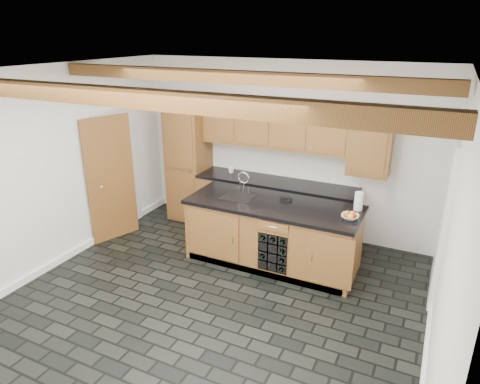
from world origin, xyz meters
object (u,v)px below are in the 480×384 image
object	(u,v)px
island	(273,234)
kitchen_scale	(286,199)
paper_towel	(359,201)
fruit_bowl	(350,217)

from	to	relation	value
island	kitchen_scale	size ratio (longest dim) A/B	15.07
paper_towel	kitchen_scale	bearing A→B (deg)	-175.11
kitchen_scale	fruit_bowl	distance (m)	1.00
kitchen_scale	fruit_bowl	xyz separation A→B (m)	(0.97, -0.25, 0.00)
island	paper_towel	bearing A→B (deg)	14.66
fruit_bowl	paper_towel	size ratio (longest dim) A/B	0.89
kitchen_scale	fruit_bowl	bearing A→B (deg)	-21.33
fruit_bowl	kitchen_scale	bearing A→B (deg)	165.30
kitchen_scale	fruit_bowl	size ratio (longest dim) A/B	0.73
fruit_bowl	paper_towel	distance (m)	0.36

